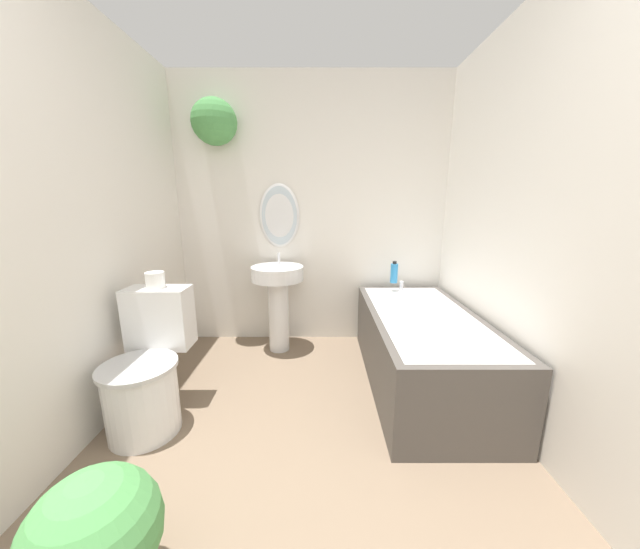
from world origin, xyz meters
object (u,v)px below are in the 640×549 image
object	(u,v)px
potted_plant	(95,540)
toilet_paper_roll	(155,280)
toilet	(148,371)
bathtub	(422,347)
pedestal_sink	(278,293)
shampoo_bottle	(394,273)

from	to	relation	value
potted_plant	toilet_paper_roll	bearing A→B (deg)	105.91
toilet	toilet_paper_roll	world-z (taller)	toilet_paper_roll
toilet	toilet_paper_roll	size ratio (longest dim) A/B	7.19
bathtub	potted_plant	world-z (taller)	bathtub
pedestal_sink	toilet_paper_roll	bearing A→B (deg)	-129.56
toilet_paper_roll	toilet	bearing A→B (deg)	-90.00
bathtub	toilet_paper_roll	bearing A→B (deg)	-172.36
bathtub	shampoo_bottle	xyz separation A→B (m)	(-0.08, 0.61, 0.42)
pedestal_sink	shampoo_bottle	size ratio (longest dim) A/B	4.49
pedestal_sink	potted_plant	size ratio (longest dim) A/B	1.70
potted_plant	toilet	bearing A→B (deg)	109.08
pedestal_sink	toilet	bearing A→B (deg)	-123.35
pedestal_sink	potted_plant	world-z (taller)	pedestal_sink
shampoo_bottle	potted_plant	distance (m)	2.44
shampoo_bottle	bathtub	bearing A→B (deg)	-82.16
toilet	bathtub	size ratio (longest dim) A/B	0.52
bathtub	shampoo_bottle	world-z (taller)	shampoo_bottle
pedestal_sink	bathtub	xyz separation A→B (m)	(1.11, -0.55, -0.25)
toilet	shampoo_bottle	xyz separation A→B (m)	(1.67, 1.05, 0.36)
toilet	bathtub	bearing A→B (deg)	13.94
toilet_paper_roll	shampoo_bottle	bearing A→B (deg)	26.91
pedestal_sink	potted_plant	bearing A→B (deg)	-99.57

